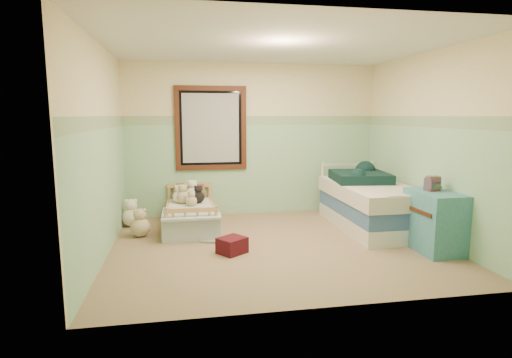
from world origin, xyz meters
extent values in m
cube|color=brown|center=(0.00, 0.00, -0.01)|extent=(4.20, 3.60, 0.02)
cube|color=silver|center=(0.00, 0.00, 2.51)|extent=(4.20, 3.60, 0.02)
cube|color=beige|center=(0.00, 1.80, 1.25)|extent=(4.20, 0.04, 2.50)
cube|color=beige|center=(0.00, -1.80, 1.25)|extent=(4.20, 0.04, 2.50)
cube|color=beige|center=(-2.10, 0.00, 1.25)|extent=(0.04, 3.60, 2.50)
cube|color=beige|center=(2.10, 0.00, 1.25)|extent=(0.04, 3.60, 2.50)
cube|color=#84BC8A|center=(0.00, 1.79, 0.75)|extent=(4.20, 0.01, 1.50)
cube|color=#396645|center=(0.00, 1.79, 1.57)|extent=(4.20, 0.01, 0.15)
cube|color=#381A0C|center=(-0.70, 1.76, 1.45)|extent=(1.16, 0.06, 1.36)
cube|color=beige|center=(-0.70, 1.77, 1.45)|extent=(0.92, 0.01, 1.12)
cube|color=#B8854C|center=(-1.07, 1.05, 0.09)|extent=(0.72, 1.44, 0.18)
cube|color=white|center=(-1.07, 1.05, 0.24)|extent=(0.66, 1.38, 0.12)
cube|color=#84AAE0|center=(-1.07, 0.60, 0.32)|extent=(0.78, 0.72, 0.03)
sphere|color=brown|center=(-1.22, 1.55, 0.40)|extent=(0.20, 0.20, 0.20)
sphere|color=white|center=(-1.02, 1.55, 0.42)|extent=(0.22, 0.22, 0.22)
sphere|color=tan|center=(-1.17, 1.33, 0.41)|extent=(0.21, 0.21, 0.21)
sphere|color=black|center=(-0.94, 1.33, 0.40)|extent=(0.19, 0.19, 0.19)
sphere|color=white|center=(-1.95, 1.26, 0.14)|extent=(0.28, 0.28, 0.28)
sphere|color=tan|center=(-1.77, 0.68, 0.13)|extent=(0.27, 0.27, 0.27)
cube|color=silver|center=(1.55, 0.54, 0.11)|extent=(0.93, 1.87, 0.22)
cube|color=navy|center=(1.55, 0.54, 0.33)|extent=(0.93, 1.87, 0.22)
cube|color=beige|center=(1.55, 0.54, 0.55)|extent=(0.97, 1.90, 0.22)
cube|color=black|center=(1.50, 0.84, 0.73)|extent=(0.89, 0.93, 0.14)
cube|color=#2D7374|center=(1.86, -0.57, 0.37)|extent=(0.46, 0.74, 0.74)
cube|color=#4A292B|center=(1.86, -0.47, 0.82)|extent=(0.19, 0.16, 0.16)
cube|color=maroon|center=(-0.60, -0.22, 0.10)|extent=(0.41, 0.40, 0.19)
cube|color=#CC8F42|center=(-0.80, 0.30, 0.01)|extent=(0.34, 0.30, 0.03)
sphere|color=white|center=(-1.06, 1.16, 0.38)|extent=(0.15, 0.15, 0.15)
sphere|color=tan|center=(-1.05, 1.12, 0.38)|extent=(0.16, 0.16, 0.16)
sphere|color=brown|center=(-0.90, 1.60, 0.39)|extent=(0.18, 0.18, 0.18)
sphere|color=white|center=(-1.24, 1.40, 0.40)|extent=(0.19, 0.19, 0.19)
camera|label=1|loc=(-1.16, -5.03, 1.66)|focal=28.94mm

